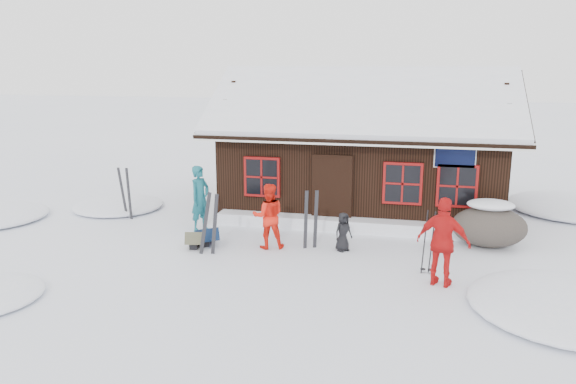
% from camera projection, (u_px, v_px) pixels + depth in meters
% --- Properties ---
extents(ground, '(120.00, 120.00, 0.00)m').
position_uv_depth(ground, '(279.00, 253.00, 13.59)').
color(ground, white).
rests_on(ground, ground).
extents(mountain_hut, '(8.90, 6.09, 4.42)m').
position_uv_depth(mountain_hut, '(364.00, 158.00, 17.63)').
color(mountain_hut, black).
rests_on(mountain_hut, ground).
extents(snow_drift, '(7.60, 0.60, 0.35)m').
position_uv_depth(snow_drift, '(352.00, 225.00, 15.35)').
color(snow_drift, white).
rests_on(snow_drift, ground).
extents(snow_mounds, '(20.60, 13.20, 0.48)m').
position_uv_depth(snow_mounds, '(356.00, 235.00, 14.99)').
color(snow_mounds, white).
rests_on(snow_mounds, ground).
extents(skier_teal, '(0.62, 0.76, 1.80)m').
position_uv_depth(skier_teal, '(200.00, 198.00, 15.23)').
color(skier_teal, '#165D68').
rests_on(skier_teal, ground).
extents(skier_orange_left, '(0.95, 0.84, 1.63)m').
position_uv_depth(skier_orange_left, '(268.00, 216.00, 13.79)').
color(skier_orange_left, red).
rests_on(skier_orange_left, ground).
extents(skier_orange_right, '(1.18, 0.76, 1.86)m').
position_uv_depth(skier_orange_right, '(443.00, 242.00, 11.39)').
color(skier_orange_right, red).
rests_on(skier_orange_right, ground).
extents(skier_crouched, '(0.55, 0.54, 0.96)m').
position_uv_depth(skier_crouched, '(343.00, 232.00, 13.64)').
color(skier_crouched, black).
rests_on(skier_crouched, ground).
extents(boulder, '(1.82, 1.37, 1.07)m').
position_uv_depth(boulder, '(489.00, 225.00, 13.98)').
color(boulder, '#4A423B').
rests_on(boulder, ground).
extents(ski_pair_left, '(0.58, 0.20, 1.58)m').
position_uv_depth(ski_pair_left, '(210.00, 225.00, 13.31)').
color(ski_pair_left, black).
rests_on(ski_pair_left, ground).
extents(ski_pair_mid, '(0.49, 0.20, 1.56)m').
position_uv_depth(ski_pair_mid, '(126.00, 194.00, 16.53)').
color(ski_pair_mid, black).
rests_on(ski_pair_mid, ground).
extents(ski_pair_right, '(0.35, 0.17, 1.51)m').
position_uv_depth(ski_pair_right, '(311.00, 221.00, 13.80)').
color(ski_pair_right, black).
rests_on(ski_pair_right, ground).
extents(ski_poles, '(0.26, 0.13, 1.45)m').
position_uv_depth(ski_poles, '(428.00, 243.00, 12.13)').
color(ski_poles, black).
rests_on(ski_poles, ground).
extents(backpack_blue, '(0.73, 0.76, 0.33)m').
position_uv_depth(backpack_blue, '(207.00, 239.00, 14.15)').
color(backpack_blue, '#0F2142').
rests_on(backpack_blue, ground).
extents(backpack_olive, '(0.54, 0.65, 0.31)m').
position_uv_depth(backpack_olive, '(196.00, 242.00, 13.93)').
color(backpack_olive, '#4F4E38').
rests_on(backpack_olive, ground).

